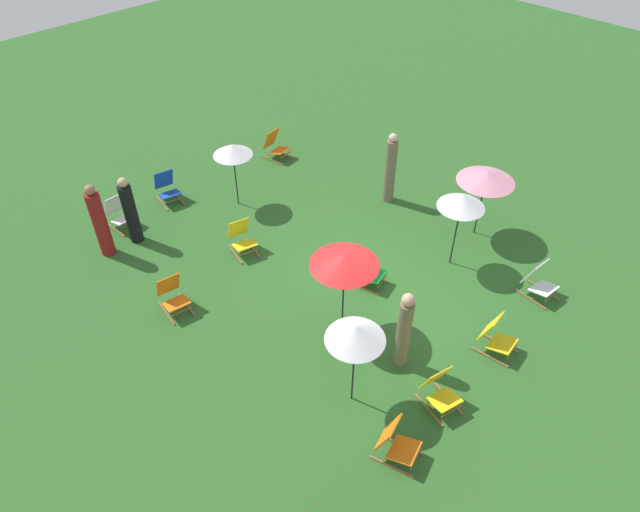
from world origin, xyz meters
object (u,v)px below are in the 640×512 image
deckchair_4 (396,442)px  person_2 (100,222)px  deckchair_2 (241,238)px  deckchair_10 (367,270)px  deckchair_6 (167,188)px  person_3 (130,212)px  deckchair_9 (496,336)px  deckchair_8 (275,146)px  deckchair_0 (538,281)px  umbrella_0 (355,333)px  umbrella_4 (462,201)px  deckchair_5 (119,213)px  umbrella_3 (232,150)px  person_0 (404,331)px  deckchair_1 (173,295)px  person_1 (390,169)px  umbrella_2 (344,260)px  umbrella_1 (486,177)px

deckchair_4 → person_2: (-0.71, 7.81, 0.50)m
deckchair_2 → deckchair_10: same height
deckchair_6 → person_3: person_3 is taller
deckchair_9 → person_3: (-3.03, 7.67, 0.44)m
deckchair_8 → person_2: 5.50m
deckchair_0 → umbrella_0: size_ratio=0.44×
deckchair_4 → deckchair_10: (2.70, 3.00, 0.00)m
deckchair_8 → umbrella_4: size_ratio=0.45×
deckchair_0 → deckchair_5: same height
deckchair_2 → umbrella_3: size_ratio=0.51×
deckchair_8 → person_0: 7.81m
deckchair_10 → person_2: size_ratio=0.47×
deckchair_0 → person_2: size_ratio=0.46×
deckchair_1 → deckchair_6: bearing=67.8°
deckchair_9 → person_2: person_2 is taller
umbrella_4 → person_1: (0.89, 2.57, -0.79)m
deckchair_2 → person_1: bearing=-0.3°
umbrella_2 → deckchair_4: bearing=-119.7°
deckchair_10 → deckchair_1: bearing=130.2°
deckchair_1 → deckchair_2: same height
person_0 → deckchair_4: bearing=8.4°
deckchair_8 → umbrella_0: bearing=-131.1°
deckchair_2 → deckchair_10: (1.20, -2.71, 0.00)m
umbrella_2 → deckchair_1: bearing=126.9°
deckchair_4 → umbrella_2: (1.43, 2.51, 1.38)m
deckchair_0 → person_1: person_1 is taller
umbrella_0 → umbrella_4: umbrella_0 is taller
deckchair_5 → umbrella_4: bearing=-57.8°
umbrella_1 → umbrella_4: size_ratio=0.91×
deckchair_8 → person_3: 4.80m
person_3 → deckchair_5: bearing=18.9°
person_2 → person_1: bearing=80.9°
deckchair_0 → umbrella_2: umbrella_2 is taller
umbrella_3 → person_0: bearing=-99.7°
deckchair_6 → umbrella_2: size_ratio=0.45×
deckchair_9 → person_0: 1.88m
deckchair_10 → umbrella_0: umbrella_0 is taller
deckchair_2 → deckchair_6: bearing=105.9°
umbrella_0 → umbrella_1: umbrella_0 is taller
deckchair_0 → person_3: size_ratio=0.49×
deckchair_9 → deckchair_10: (-0.32, 2.91, 0.00)m
person_1 → person_0: bearing=-106.8°
deckchair_0 → deckchair_5: (-4.94, 8.21, 0.00)m
umbrella_3 → umbrella_4: size_ratio=0.92×
umbrella_2 → person_0: (0.11, -1.37, -0.89)m
deckchair_5 → person_1: size_ratio=0.45×
person_1 → deckchair_8: bearing=131.2°
person_0 → person_3: size_ratio=1.03×
deckchair_8 → person_3: person_3 is taller
umbrella_2 → person_2: size_ratio=1.03×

